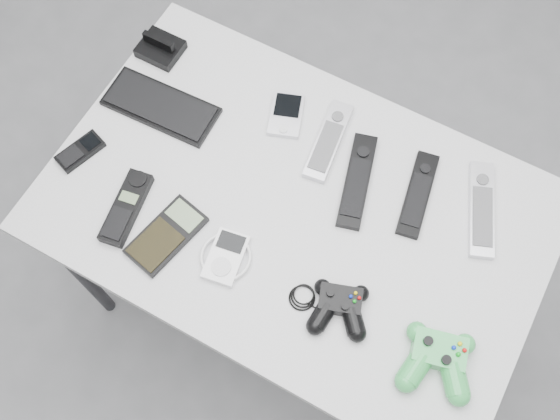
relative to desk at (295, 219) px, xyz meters
The scene contains 15 objects.
floor 0.67m from the desk, 135.53° to the right, with size 3.50×3.50×0.00m, color slate.
desk is the anchor object (origin of this frame).
pda_keyboard 0.40m from the desk, 169.43° to the left, with size 0.26×0.11×0.02m, color black.
dock_bracket 0.53m from the desk, 156.72° to the left, with size 0.10×0.09×0.05m, color black.
pda 0.24m from the desk, 123.79° to the left, with size 0.07×0.11×0.02m, color #B8B7BF.
remote_silver_a 0.19m from the desk, 93.82° to the left, with size 0.05×0.20×0.02m, color #B8B7BF.
remote_black_a 0.16m from the desk, 53.21° to the left, with size 0.05×0.23×0.02m, color black.
remote_black_b 0.27m from the desk, 35.08° to the left, with size 0.05×0.20×0.02m, color black.
remote_silver_b 0.40m from the desk, 27.79° to the left, with size 0.05×0.22×0.02m, color silver.
mobile_phone 0.50m from the desk, 166.91° to the right, with size 0.05×0.11×0.02m, color black.
cordless_handset 0.37m from the desk, 150.56° to the right, with size 0.05×0.17×0.03m, color black.
calculator 0.29m from the desk, 137.77° to the right, with size 0.09×0.17×0.02m, color black.
mp3_player 0.20m from the desk, 113.35° to the right, with size 0.11×0.11×0.02m, color silver.
controller_black 0.25m from the desk, 40.35° to the right, with size 0.20×0.13×0.04m, color black, non-canonical shape.
controller_green 0.43m from the desk, 21.56° to the right, with size 0.14×0.15×0.05m, color #268D37, non-canonical shape.
Camera 1 is at (0.34, -0.41, 2.01)m, focal length 42.00 mm.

